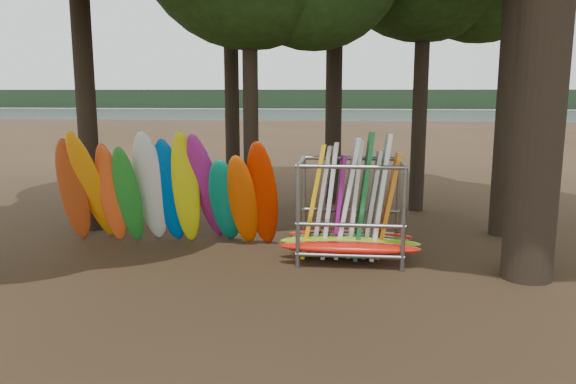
# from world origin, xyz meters

# --- Properties ---
(ground) EXTENTS (120.00, 120.00, 0.00)m
(ground) POSITION_xyz_m (0.00, 0.00, 0.00)
(ground) COLOR #47331E
(ground) RESTS_ON ground
(lake) EXTENTS (160.00, 160.00, 0.00)m
(lake) POSITION_xyz_m (0.00, 60.00, 0.00)
(lake) COLOR gray
(lake) RESTS_ON ground
(far_shore) EXTENTS (160.00, 4.00, 4.00)m
(far_shore) POSITION_xyz_m (0.00, 110.00, 2.00)
(far_shore) COLOR black
(far_shore) RESTS_ON ground
(kayak_row) EXTENTS (5.40, 2.17, 2.95)m
(kayak_row) POSITION_xyz_m (-3.14, 1.75, 1.29)
(kayak_row) COLOR #AE3E16
(kayak_row) RESTS_ON ground
(storage_rack) EXTENTS (3.09, 1.57, 2.84)m
(storage_rack) POSITION_xyz_m (1.17, 1.04, 1.03)
(storage_rack) COLOR slate
(storage_rack) RESTS_ON ground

